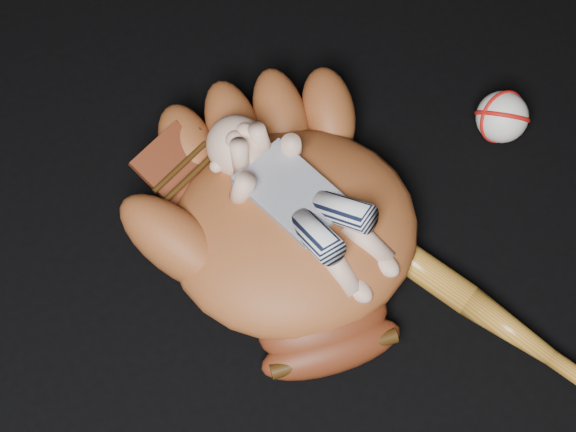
{
  "coord_description": "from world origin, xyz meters",
  "views": [
    {
      "loc": [
        -0.32,
        -0.3,
        1.24
      ],
      "look_at": [
        -0.01,
        0.19,
        0.09
      ],
      "focal_mm": 55.0,
      "sensor_mm": 36.0,
      "label": 1
    }
  ],
  "objects_px": {
    "newborn_baby": "(305,204)",
    "baseball_bat": "(486,312)",
    "baseball": "(502,117)",
    "baseball_glove": "(294,225)"
  },
  "relations": [
    {
      "from": "baseball_glove",
      "to": "baseball",
      "type": "bearing_deg",
      "value": 15.24
    },
    {
      "from": "baseball_bat",
      "to": "baseball",
      "type": "xyz_separation_m",
      "value": [
        0.22,
        0.25,
        0.02
      ]
    },
    {
      "from": "newborn_baby",
      "to": "baseball",
      "type": "bearing_deg",
      "value": -11.86
    },
    {
      "from": "baseball_bat",
      "to": "baseball",
      "type": "relative_size",
      "value": 6.11
    },
    {
      "from": "newborn_baby",
      "to": "baseball_bat",
      "type": "bearing_deg",
      "value": -69.23
    },
    {
      "from": "newborn_baby",
      "to": "baseball_bat",
      "type": "relative_size",
      "value": 0.66
    },
    {
      "from": "baseball_glove",
      "to": "baseball",
      "type": "relative_size",
      "value": 6.22
    },
    {
      "from": "baseball_glove",
      "to": "baseball_bat",
      "type": "relative_size",
      "value": 1.02
    },
    {
      "from": "newborn_baby",
      "to": "baseball",
      "type": "relative_size",
      "value": 4.04
    },
    {
      "from": "baseball_bat",
      "to": "baseball",
      "type": "distance_m",
      "value": 0.33
    }
  ]
}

